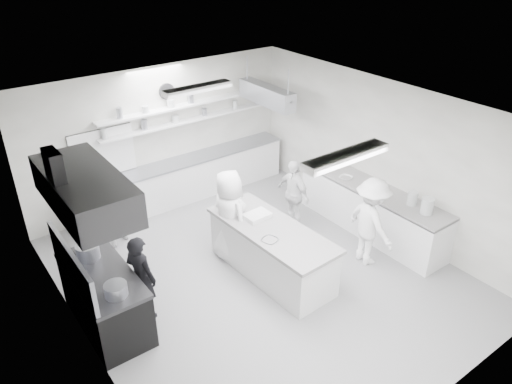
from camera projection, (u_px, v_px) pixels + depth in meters
floor at (258, 274)px, 8.72m from camera, size 6.00×7.00×0.02m
ceiling at (259, 112)px, 7.28m from camera, size 6.00×7.00×0.02m
wall_back at (161, 136)px, 10.48m from camera, size 6.00×0.04×3.00m
wall_front at (444, 322)px, 5.53m from camera, size 6.00×0.04×3.00m
wall_left at (76, 267)px, 6.44m from camera, size 0.04×7.00×3.00m
wall_right at (381, 155)px, 9.57m from camera, size 0.04×7.00×3.00m
stove at (106, 300)px, 7.43m from camera, size 0.80×1.80×0.90m
exhaust_hood at (85, 190)px, 6.52m from camera, size 0.85×2.00×0.50m
back_counter at (184, 180)px, 10.92m from camera, size 5.00×0.60×0.92m
shelf_lower at (192, 120)px, 10.63m from camera, size 4.20×0.26×0.04m
shelf_upper at (191, 104)px, 10.46m from camera, size 4.20×0.26×0.04m
pass_through_window at (103, 153)px, 9.81m from camera, size 1.30×0.04×1.00m
wall_clock at (166, 91)px, 10.10m from camera, size 0.32×0.05×0.32m
right_counter at (371, 210)px, 9.74m from camera, size 0.74×3.30×0.94m
pot_rack at (267, 95)px, 10.36m from camera, size 0.30×1.60×0.40m
light_fixture_front at (346, 156)px, 6.05m from camera, size 1.30×0.25×0.10m
light_fixture_rear at (198, 88)px, 8.59m from camera, size 1.30×0.25×0.10m
prep_island at (271, 252)px, 8.54m from camera, size 1.01×2.44×0.89m
stove_pot at (88, 253)px, 7.48m from camera, size 0.35×0.35×0.28m
cook_stove at (141, 278)px, 7.45m from camera, size 0.53×0.63×1.46m
cook_back at (106, 210)px, 9.18m from camera, size 0.91×0.83×1.53m
cook_island_left at (230, 216)px, 8.77m from camera, size 0.62×0.89×1.75m
cook_island_right at (293, 194)px, 9.79m from camera, size 0.37×0.86×1.46m
cook_right at (371, 222)px, 8.66m from camera, size 0.78×1.16×1.68m
bowl_island_a at (270, 241)px, 8.00m from camera, size 0.33×0.33×0.06m
bowl_island_b at (247, 217)px, 8.66m from camera, size 0.20×0.20×0.06m
bowl_right at (346, 178)px, 9.88m from camera, size 0.32×0.32×0.06m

